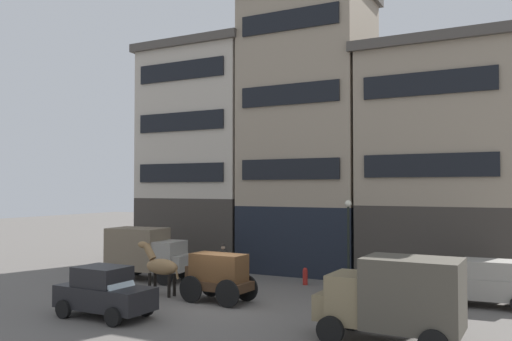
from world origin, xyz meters
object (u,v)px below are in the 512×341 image
(cargo_wagon, at_px, (218,274))
(fire_hydrant_curbside, at_px, (305,276))
(delivery_truck_far, at_px, (147,252))
(sedan_light, at_px, (104,292))
(sedan_dark, at_px, (485,283))
(delivery_truck_near, at_px, (393,297))
(streetlamp_curbside, at_px, (348,231))
(pedestrian_officer, at_px, (223,260))
(draft_horse, at_px, (160,266))

(cargo_wagon, relative_size, fire_hydrant_curbside, 3.59)
(delivery_truck_far, bearing_deg, cargo_wagon, -25.20)
(sedan_light, bearing_deg, fire_hydrant_curbside, 66.43)
(sedan_dark, bearing_deg, delivery_truck_near, -106.92)
(delivery_truck_near, height_order, streetlamp_curbside, streetlamp_curbside)
(pedestrian_officer, relative_size, fire_hydrant_curbside, 2.16)
(cargo_wagon, height_order, streetlamp_curbside, streetlamp_curbside)
(delivery_truck_near, xyz_separation_m, delivery_truck_far, (-13.77, 5.40, 0.00))
(cargo_wagon, bearing_deg, delivery_truck_far, 154.80)
(sedan_dark, height_order, streetlamp_curbside, streetlamp_curbside)
(delivery_truck_far, distance_m, sedan_light, 7.84)
(delivery_truck_far, xyz_separation_m, streetlamp_curbside, (9.80, 2.75, 1.25))
(sedan_light, xyz_separation_m, fire_hydrant_curbside, (4.07, 9.33, -0.49))
(pedestrian_officer, distance_m, fire_hydrant_curbside, 4.48)
(cargo_wagon, height_order, fire_hydrant_curbside, cargo_wagon)
(sedan_dark, bearing_deg, cargo_wagon, -156.83)
(draft_horse, xyz_separation_m, sedan_light, (0.64, -4.11, -0.36))
(sedan_dark, height_order, sedan_light, same)
(cargo_wagon, height_order, draft_horse, draft_horse)
(pedestrian_officer, bearing_deg, delivery_truck_far, -147.85)
(pedestrian_officer, bearing_deg, sedan_light, -87.73)
(delivery_truck_far, relative_size, streetlamp_curbside, 1.08)
(pedestrian_officer, bearing_deg, delivery_truck_near, -35.53)
(sedan_dark, bearing_deg, fire_hydrant_curbside, 173.00)
(sedan_dark, xyz_separation_m, pedestrian_officer, (-12.55, 0.65, 0.07))
(delivery_truck_near, height_order, pedestrian_officer, delivery_truck_near)
(draft_horse, distance_m, sedan_light, 4.17)
(cargo_wagon, relative_size, draft_horse, 1.27)
(delivery_truck_near, height_order, delivery_truck_far, same)
(fire_hydrant_curbside, bearing_deg, sedan_light, -113.57)
(sedan_dark, distance_m, pedestrian_officer, 12.56)
(cargo_wagon, distance_m, delivery_truck_far, 6.60)
(sedan_dark, bearing_deg, delivery_truck_far, -174.86)
(draft_horse, relative_size, fire_hydrant_curbside, 2.83)
(streetlamp_curbside, relative_size, fire_hydrant_curbside, 4.96)
(sedan_dark, xyz_separation_m, fire_hydrant_curbside, (-8.12, 1.00, -0.49))
(delivery_truck_near, bearing_deg, sedan_light, -171.51)
(cargo_wagon, distance_m, draft_horse, 2.95)
(cargo_wagon, distance_m, sedan_dark, 10.75)
(sedan_light, bearing_deg, pedestrian_officer, 92.27)
(cargo_wagon, height_order, delivery_truck_near, delivery_truck_near)
(delivery_truck_far, bearing_deg, delivery_truck_near, -21.42)
(cargo_wagon, bearing_deg, delivery_truck_near, -18.40)
(cargo_wagon, xyz_separation_m, draft_horse, (-2.95, 0.00, 0.12))
(streetlamp_curbside, bearing_deg, sedan_light, -122.46)
(cargo_wagon, height_order, pedestrian_officer, cargo_wagon)
(sedan_light, bearing_deg, streetlamp_curbside, 57.54)
(streetlamp_curbside, xyz_separation_m, fire_hydrant_curbside, (-2.07, -0.33, -2.24))
(cargo_wagon, xyz_separation_m, delivery_truck_far, (-5.96, 2.81, 0.28))
(delivery_truck_far, bearing_deg, sedan_dark, 5.14)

